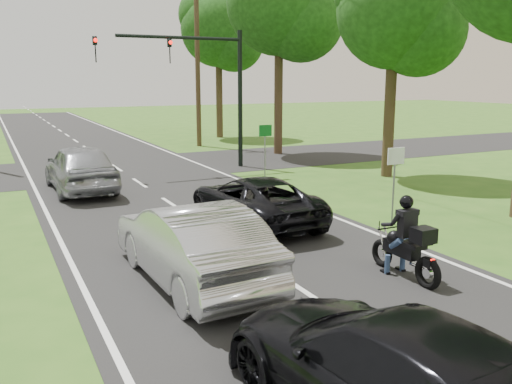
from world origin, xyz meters
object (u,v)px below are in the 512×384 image
silver_sedan (192,243)px  sign_white (395,167)px  silver_suv (80,167)px  dark_suv (254,200)px  motorcycle_rider (407,246)px  traffic_signal (200,74)px  sign_green (265,138)px  utility_pole_far (197,58)px  dark_car_behind (395,374)px

silver_sedan → sign_white: bearing=-168.2°
silver_suv → dark_suv: bearing=116.4°
motorcycle_rider → traffic_signal: size_ratio=0.31×
motorcycle_rider → dark_suv: bearing=100.8°
sign_green → utility_pole_far: bearing=83.3°
sign_green → dark_car_behind: bearing=-112.4°
utility_pole_far → sign_white: utility_pole_far is taller
silver_sedan → sign_green: (6.60, 9.64, 0.79)m
dark_suv → silver_sedan: size_ratio=0.99×
traffic_signal → sign_white: (1.36, -11.02, -2.54)m
silver_suv → sign_white: bearing=128.2°
traffic_signal → sign_white: traffic_signal is taller
dark_suv → traffic_signal: size_ratio=0.75×
motorcycle_rider → dark_car_behind: (-3.50, -3.72, 0.06)m
motorcycle_rider → sign_green: bearing=77.1°
dark_car_behind → sign_white: (5.99, 7.04, 0.86)m
dark_suv → utility_pole_far: 18.53m
sign_white → dark_car_behind: bearing=-130.4°
motorcycle_rider → sign_green: size_ratio=0.94×
silver_suv → dark_car_behind: (0.94, -15.49, -0.13)m
motorcycle_rider → sign_white: sign_white is taller
motorcycle_rider → dark_suv: (-0.92, 5.02, 0.00)m
motorcycle_rider → utility_pole_far: bearing=80.3°
dark_suv → motorcycle_rider: bearing=99.2°
silver_sedan → utility_pole_far: (7.90, 20.66, 4.28)m
silver_suv → sign_green: bearing=175.3°
motorcycle_rider → dark_suv: motorcycle_rider is taller
utility_pole_far → sign_white: (-1.50, -19.02, -3.49)m
dark_suv → utility_pole_far: size_ratio=0.48×
utility_pole_far → sign_white: 19.39m
motorcycle_rider → silver_suv: (-4.44, 11.77, 0.18)m
dark_suv → sign_white: 3.92m
silver_suv → sign_white: sign_white is taller
motorcycle_rider → silver_sedan: size_ratio=0.41×
silver_suv → sign_green: (7.13, -0.45, 0.74)m
silver_suv → traffic_signal: size_ratio=0.78×
dark_suv → sign_green: size_ratio=2.25×
motorcycle_rider → dark_car_behind: motorcycle_rider is taller
dark_car_behind → sign_white: 9.28m
dark_suv → silver_sedan: (-3.00, -3.34, 0.13)m
motorcycle_rider → dark_car_behind: 5.11m
motorcycle_rider → sign_white: 4.25m
utility_pole_far → sign_green: (-1.30, -11.02, -3.49)m
traffic_signal → sign_green: size_ratio=3.00×
traffic_signal → sign_green: (1.56, -3.02, -2.54)m
dark_suv → traffic_signal: traffic_signal is taller
dark_car_behind → dark_suv: bearing=-111.7°
dark_car_behind → sign_white: size_ratio=2.34×
silver_suv → traffic_signal: traffic_signal is taller
dark_suv → sign_white: size_ratio=2.25×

